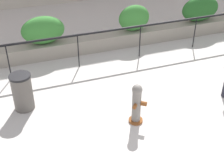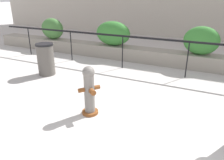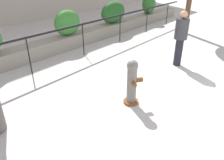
{
  "view_description": "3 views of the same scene",
  "coord_description": "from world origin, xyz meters",
  "px_view_note": "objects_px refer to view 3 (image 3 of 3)",
  "views": [
    {
      "loc": [
        -4.17,
        -3.82,
        5.03
      ],
      "look_at": [
        -1.87,
        2.51,
        0.83
      ],
      "focal_mm": 50.0,
      "sensor_mm": 36.0,
      "label": 1
    },
    {
      "loc": [
        0.73,
        -1.84,
        2.44
      ],
      "look_at": [
        -1.15,
        2.02,
        0.74
      ],
      "focal_mm": 35.0,
      "sensor_mm": 36.0,
      "label": 2
    },
    {
      "loc": [
        -5.16,
        -0.73,
        2.83
      ],
      "look_at": [
        -2.05,
        1.86,
        0.76
      ],
      "focal_mm": 35.0,
      "sensor_mm": 36.0,
      "label": 3
    }
  ],
  "objects_px": {
    "hedge_bush_3": "(113,12)",
    "pedestrian": "(181,35)",
    "hedge_bush_4": "(149,4)",
    "hedge_bush_2": "(67,23)",
    "fire_hydrant": "(132,82)"
  },
  "relations": [
    {
      "from": "hedge_bush_2",
      "to": "fire_hydrant",
      "type": "distance_m",
      "value": 4.66
    },
    {
      "from": "hedge_bush_3",
      "to": "pedestrian",
      "type": "distance_m",
      "value": 4.48
    },
    {
      "from": "hedge_bush_4",
      "to": "hedge_bush_3",
      "type": "bearing_deg",
      "value": 180.0
    },
    {
      "from": "hedge_bush_2",
      "to": "hedge_bush_3",
      "type": "height_order",
      "value": "hedge_bush_3"
    },
    {
      "from": "fire_hydrant",
      "to": "hedge_bush_4",
      "type": "bearing_deg",
      "value": 28.97
    },
    {
      "from": "hedge_bush_2",
      "to": "fire_hydrant",
      "type": "relative_size",
      "value": 1.08
    },
    {
      "from": "fire_hydrant",
      "to": "pedestrian",
      "type": "height_order",
      "value": "pedestrian"
    },
    {
      "from": "hedge_bush_4",
      "to": "fire_hydrant",
      "type": "distance_m",
      "value": 8.88
    },
    {
      "from": "hedge_bush_2",
      "to": "hedge_bush_4",
      "type": "height_order",
      "value": "hedge_bush_4"
    },
    {
      "from": "hedge_bush_2",
      "to": "hedge_bush_3",
      "type": "bearing_deg",
      "value": 0.0
    },
    {
      "from": "pedestrian",
      "to": "fire_hydrant",
      "type": "bearing_deg",
      "value": -176.69
    },
    {
      "from": "hedge_bush_3",
      "to": "hedge_bush_4",
      "type": "bearing_deg",
      "value": 0.0
    },
    {
      "from": "hedge_bush_2",
      "to": "pedestrian",
      "type": "bearing_deg",
      "value": -75.7
    },
    {
      "from": "hedge_bush_2",
      "to": "hedge_bush_3",
      "type": "relative_size",
      "value": 0.74
    },
    {
      "from": "hedge_bush_3",
      "to": "fire_hydrant",
      "type": "relative_size",
      "value": 1.46
    }
  ]
}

